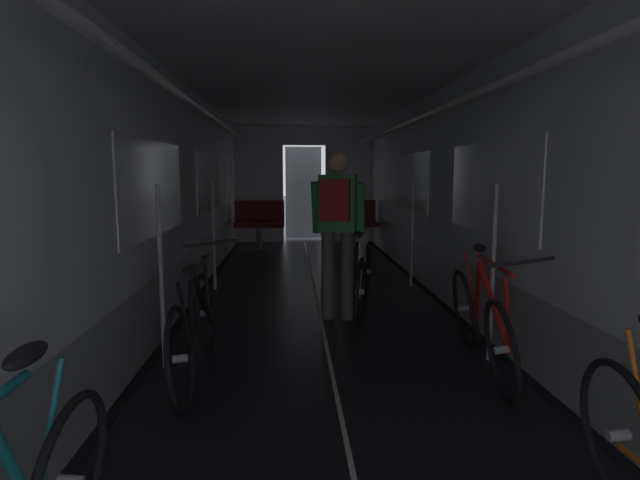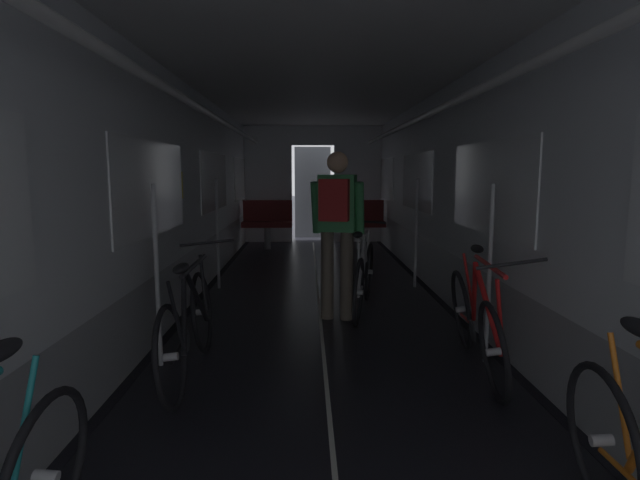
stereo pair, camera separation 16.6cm
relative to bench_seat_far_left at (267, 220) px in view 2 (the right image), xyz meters
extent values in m
cube|color=black|center=(-0.51, -4.82, -0.56)|extent=(0.08, 11.50, 0.01)
cube|color=black|center=(2.31, -4.82, -0.56)|extent=(0.08, 11.50, 0.01)
cube|color=beige|center=(0.90, -4.82, -0.56)|extent=(0.03, 11.27, 0.00)
cube|color=#9EA0A5|center=(-0.61, -4.82, -0.27)|extent=(0.12, 11.50, 0.60)
cube|color=silver|center=(-0.61, -4.82, 0.96)|extent=(0.12, 11.50, 1.85)
cube|color=white|center=(-0.54, -5.40, 0.78)|extent=(0.02, 1.90, 0.80)
cube|color=white|center=(-0.54, -2.52, 0.78)|extent=(0.02, 1.90, 0.80)
cube|color=white|center=(-0.54, 0.35, 0.78)|extent=(0.02, 1.90, 0.80)
cube|color=yellow|center=(-0.54, -4.48, 0.78)|extent=(0.01, 0.20, 0.28)
cylinder|color=white|center=(-0.27, -4.82, 1.53)|extent=(0.07, 11.04, 0.07)
cylinder|color=#B7BABF|center=(-0.37, -5.97, 0.13)|extent=(0.04, 0.04, 1.40)
cylinder|color=#B7BABF|center=(-0.37, -3.37, 0.13)|extent=(0.04, 0.04, 1.40)
cube|color=#9EA0A5|center=(2.41, -4.82, -0.27)|extent=(0.12, 11.50, 0.60)
cube|color=silver|center=(2.41, -4.82, 0.96)|extent=(0.12, 11.50, 1.85)
cube|color=white|center=(2.35, -5.40, 0.78)|extent=(0.02, 1.90, 0.80)
cube|color=white|center=(2.35, -2.52, 0.78)|extent=(0.02, 1.90, 0.80)
cube|color=white|center=(2.35, 0.35, 0.78)|extent=(0.02, 1.90, 0.80)
cube|color=yellow|center=(2.35, -4.71, 0.78)|extent=(0.01, 0.20, 0.28)
cylinder|color=white|center=(2.07, -4.82, 1.53)|extent=(0.07, 11.04, 0.07)
cylinder|color=#B7BABF|center=(2.17, -5.97, 0.13)|extent=(0.04, 0.04, 1.40)
cylinder|color=#B7BABF|center=(2.17, -3.37, 0.13)|extent=(0.04, 0.04, 1.40)
cube|color=silver|center=(-0.05, 0.99, 0.66)|extent=(1.00, 0.12, 2.45)
cube|color=silver|center=(1.85, 0.99, 0.66)|extent=(1.00, 0.12, 2.45)
cube|color=silver|center=(0.90, 0.99, 1.68)|extent=(0.90, 0.12, 0.40)
cube|color=#4C4F54|center=(0.90, 1.69, 0.46)|extent=(0.81, 0.04, 2.05)
cube|color=silver|center=(0.90, -4.82, 1.94)|extent=(3.14, 11.62, 0.12)
cylinder|color=gray|center=(0.00, -0.07, -0.35)|extent=(0.12, 0.12, 0.44)
cube|color=maroon|center=(0.00, -0.07, -0.08)|extent=(0.96, 0.44, 0.10)
cube|color=maroon|center=(0.00, 0.12, 0.17)|extent=(0.96, 0.08, 0.40)
torus|color=gray|center=(-0.43, 0.15, 0.37)|extent=(0.14, 0.14, 0.02)
cylinder|color=gray|center=(1.80, -0.07, -0.35)|extent=(0.12, 0.12, 0.44)
cube|color=maroon|center=(1.80, -0.07, -0.08)|extent=(0.96, 0.44, 0.10)
cube|color=maroon|center=(1.80, 0.12, 0.17)|extent=(0.96, 0.08, 0.40)
torus|color=gray|center=(1.37, 0.15, 0.37)|extent=(0.14, 0.14, 0.02)
torus|color=black|center=(2.08, -5.63, -0.24)|extent=(0.20, 0.68, 0.67)
cylinder|color=#B2B2B7|center=(2.08, -5.63, -0.24)|extent=(0.10, 0.06, 0.06)
torus|color=black|center=(1.97, -6.65, -0.24)|extent=(0.20, 0.68, 0.67)
cylinder|color=#B2B2B7|center=(1.97, -6.65, -0.24)|extent=(0.10, 0.06, 0.06)
cylinder|color=red|center=(2.04, -6.34, -0.02)|extent=(0.07, 0.55, 0.56)
cylinder|color=red|center=(2.08, -5.93, -0.02)|extent=(0.15, 0.34, 0.55)
cylinder|color=red|center=(2.09, -6.19, 0.24)|extent=(0.12, 0.82, 0.04)
cylinder|color=red|center=(2.11, -5.70, 0.00)|extent=(0.08, 0.17, 0.49)
cylinder|color=red|center=(2.05, -5.85, -0.26)|extent=(0.08, 0.45, 0.07)
cylinder|color=red|center=(2.01, -6.62, 0.00)|extent=(0.11, 0.08, 0.49)
cylinder|color=black|center=(2.02, -6.08, -0.28)|extent=(0.05, 0.17, 0.17)
ellipsoid|color=black|center=(2.15, -5.76, 0.30)|extent=(0.12, 0.25, 0.07)
cylinder|color=black|center=(2.06, -6.64, 0.34)|extent=(0.44, 0.07, 0.09)
torus|color=black|center=(-0.09, -6.68, -0.23)|extent=(0.12, 0.67, 0.67)
cylinder|color=#B2B2B7|center=(-0.09, -6.68, -0.23)|extent=(0.10, 0.05, 0.06)
torus|color=black|center=(-0.10, -5.66, -0.23)|extent=(0.12, 0.67, 0.67)
cylinder|color=#B2B2B7|center=(-0.10, -5.66, -0.23)|extent=(0.10, 0.05, 0.06)
cylinder|color=black|center=(-0.08, -5.98, -0.02)|extent=(0.09, 0.54, 0.56)
cylinder|color=black|center=(-0.07, -6.39, -0.02)|extent=(0.10, 0.34, 0.55)
cylinder|color=black|center=(-0.05, -6.13, 0.25)|extent=(0.05, 0.82, 0.04)
cylinder|color=black|center=(-0.06, -6.61, 0.01)|extent=(0.07, 0.16, 0.49)
cylinder|color=black|center=(-0.09, -6.46, -0.26)|extent=(0.04, 0.45, 0.07)
cylinder|color=black|center=(-0.08, -5.69, 0.01)|extent=(0.08, 0.09, 0.49)
cylinder|color=black|center=(-0.10, -6.23, -0.28)|extent=(0.03, 0.17, 0.17)
ellipsoid|color=black|center=(-0.03, -6.56, 0.31)|extent=(0.10, 0.24, 0.07)
cylinder|color=black|center=(-0.04, -5.67, 0.35)|extent=(0.44, 0.03, 0.07)
torus|color=black|center=(-0.23, -7.93, -0.23)|extent=(0.11, 0.67, 0.67)
cylinder|color=#B2B2B7|center=(-0.23, -7.93, -0.23)|extent=(0.10, 0.05, 0.06)
cylinder|color=teal|center=(-0.25, -8.00, 0.01)|extent=(0.08, 0.16, 0.49)
torus|color=black|center=(2.04, -7.73, -0.23)|extent=(0.16, 0.68, 0.67)
cylinder|color=#B2B2B7|center=(2.04, -7.73, -0.23)|extent=(0.10, 0.06, 0.06)
cylinder|color=orange|center=(2.06, -7.80, 0.01)|extent=(0.06, 0.17, 0.49)
cylinder|color=orange|center=(2.02, -7.95, -0.26)|extent=(0.07, 0.45, 0.07)
ellipsoid|color=black|center=(2.08, -7.85, 0.31)|extent=(0.12, 0.25, 0.07)
cylinder|color=brown|center=(0.97, -4.74, -0.12)|extent=(0.13, 0.13, 0.90)
cylinder|color=brown|center=(1.17, -4.79, -0.12)|extent=(0.13, 0.13, 0.90)
cube|color=#337F47|center=(1.07, -4.77, 0.61)|extent=(0.40, 0.30, 0.56)
cylinder|color=#337F47|center=(0.86, -4.70, 0.56)|extent=(0.13, 0.21, 0.53)
cylinder|color=#337F47|center=(1.29, -4.80, 0.56)|extent=(0.13, 0.21, 0.53)
sphere|color=tan|center=(1.07, -4.77, 1.01)|extent=(0.21, 0.21, 0.21)
cube|color=maroon|center=(1.03, -4.93, 0.65)|extent=(0.31, 0.22, 0.40)
torus|color=black|center=(1.27, -5.01, -0.23)|extent=(0.21, 0.67, 0.67)
cylinder|color=#B2B2B7|center=(1.27, -5.01, -0.23)|extent=(0.10, 0.07, 0.05)
torus|color=black|center=(1.49, -4.02, -0.23)|extent=(0.21, 0.67, 0.67)
cylinder|color=#B2B2B7|center=(1.49, -4.02, -0.23)|extent=(0.10, 0.07, 0.05)
cylinder|color=#ADAFB5|center=(1.41, -4.32, -0.01)|extent=(0.13, 0.54, 0.56)
cylinder|color=#ADAFB5|center=(1.32, -4.72, -0.01)|extent=(0.13, 0.34, 0.55)
cylinder|color=#ADAFB5|center=(1.36, -4.47, 0.25)|extent=(0.21, 0.81, 0.04)
cylinder|color=#ADAFB5|center=(1.27, -4.94, 0.01)|extent=(0.04, 0.17, 0.49)
cylinder|color=#ADAFB5|center=(1.32, -4.79, -0.26)|extent=(0.12, 0.45, 0.07)
cylinder|color=#ADAFB5|center=(1.47, -4.04, 0.01)|extent=(0.07, 0.09, 0.49)
cylinder|color=black|center=(1.37, -4.57, -0.28)|extent=(0.06, 0.17, 0.17)
ellipsoid|color=black|center=(1.27, -4.89, 0.31)|extent=(0.14, 0.25, 0.06)
cylinder|color=black|center=(1.46, -4.02, 0.35)|extent=(0.44, 0.12, 0.04)
camera|label=1|loc=(0.60, -9.71, 0.92)|focal=28.09mm
camera|label=2|loc=(0.77, -9.72, 0.92)|focal=28.09mm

